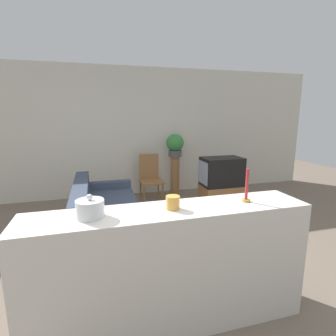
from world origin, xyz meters
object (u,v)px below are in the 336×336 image
at_px(potted_plant, 175,145).
at_px(wooden_chair, 150,176).
at_px(decorative_bowl, 90,209).
at_px(couch, 105,217).
at_px(television, 221,172).

bearing_deg(potted_plant, wooden_chair, -161.28).
bearing_deg(wooden_chair, decorative_bowl, -109.08).
bearing_deg(wooden_chair, couch, -124.38).
height_order(television, wooden_chair, television).
xyz_separation_m(couch, television, (2.10, 0.55, 0.42)).
relative_size(wooden_chair, decorative_bowl, 4.70).
bearing_deg(decorative_bowl, wooden_chair, 70.92).
xyz_separation_m(television, potted_plant, (-0.55, 1.06, 0.39)).
bearing_deg(wooden_chair, potted_plant, 18.72).
distance_m(potted_plant, decorative_bowl, 3.82).
bearing_deg(potted_plant, television, -62.46).
relative_size(television, wooden_chair, 0.78).
bearing_deg(decorative_bowl, couch, 85.33).
relative_size(couch, television, 2.48).
distance_m(television, decorative_bowl, 3.28).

